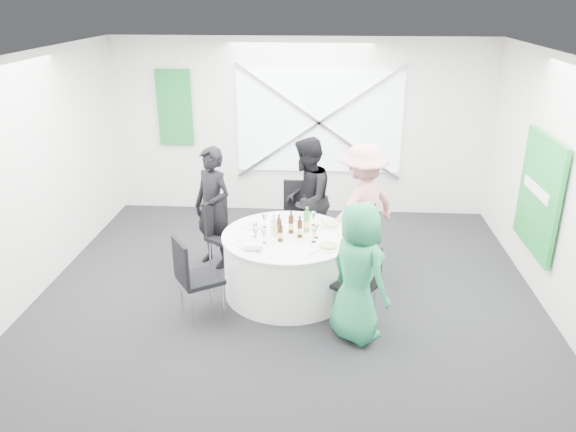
# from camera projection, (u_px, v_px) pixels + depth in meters

# --- Properties ---
(floor) EXTENTS (6.00, 6.00, 0.00)m
(floor) POSITION_uv_depth(u_px,v_px,m) (287.00, 300.00, 6.69)
(floor) COLOR black
(floor) RESTS_ON ground
(ceiling) EXTENTS (6.00, 6.00, 0.00)m
(ceiling) POSITION_uv_depth(u_px,v_px,m) (287.00, 58.00, 5.64)
(ceiling) COLOR silver
(ceiling) RESTS_ON wall_back
(wall_back) EXTENTS (6.00, 0.00, 6.00)m
(wall_back) POSITION_uv_depth(u_px,v_px,m) (300.00, 128.00, 8.94)
(wall_back) COLOR silver
(wall_back) RESTS_ON floor
(wall_front) EXTENTS (6.00, 0.00, 6.00)m
(wall_front) POSITION_uv_depth(u_px,v_px,m) (251.00, 351.00, 3.39)
(wall_front) COLOR silver
(wall_front) RESTS_ON floor
(wall_left) EXTENTS (0.00, 6.00, 6.00)m
(wall_left) POSITION_uv_depth(u_px,v_px,m) (23.00, 183.00, 6.36)
(wall_left) COLOR silver
(wall_left) RESTS_ON floor
(wall_right) EXTENTS (0.00, 6.00, 6.00)m
(wall_right) POSITION_uv_depth(u_px,v_px,m) (567.00, 195.00, 5.97)
(wall_right) COLOR silver
(wall_right) RESTS_ON floor
(window_panel) EXTENTS (2.60, 0.03, 1.60)m
(window_panel) POSITION_uv_depth(u_px,v_px,m) (319.00, 122.00, 8.85)
(window_panel) COLOR white
(window_panel) RESTS_ON wall_back
(window_brace_a) EXTENTS (2.63, 0.05, 1.84)m
(window_brace_a) POSITION_uv_depth(u_px,v_px,m) (319.00, 123.00, 8.81)
(window_brace_a) COLOR silver
(window_brace_a) RESTS_ON window_panel
(window_brace_b) EXTENTS (2.63, 0.05, 1.84)m
(window_brace_b) POSITION_uv_depth(u_px,v_px,m) (319.00, 123.00, 8.81)
(window_brace_b) COLOR silver
(window_brace_b) RESTS_ON window_panel
(green_banner) EXTENTS (0.55, 0.04, 1.20)m
(green_banner) POSITION_uv_depth(u_px,v_px,m) (175.00, 108.00, 8.91)
(green_banner) COLOR #166F2B
(green_banner) RESTS_ON wall_back
(green_sign) EXTENTS (0.05, 1.20, 1.40)m
(green_sign) POSITION_uv_depth(u_px,v_px,m) (539.00, 194.00, 6.61)
(green_sign) COLOR #188930
(green_sign) RESTS_ON wall_right
(banquet_table) EXTENTS (1.56, 1.56, 0.76)m
(banquet_table) POSITION_uv_depth(u_px,v_px,m) (288.00, 264.00, 6.73)
(banquet_table) COLOR white
(banquet_table) RESTS_ON floor
(chair_back) EXTENTS (0.49, 0.50, 1.03)m
(chair_back) POSITION_uv_depth(u_px,v_px,m) (298.00, 212.00, 7.68)
(chair_back) COLOR black
(chair_back) RESTS_ON floor
(chair_back_left) EXTENTS (0.59, 0.58, 0.93)m
(chair_back_left) POSITION_uv_depth(u_px,v_px,m) (223.00, 230.00, 7.27)
(chair_back_left) COLOR black
(chair_back_left) RESTS_ON floor
(chair_back_right) EXTENTS (0.61, 0.61, 0.95)m
(chair_back_right) POSITION_uv_depth(u_px,v_px,m) (355.00, 230.00, 7.25)
(chair_back_right) COLOR black
(chair_back_right) RESTS_ON floor
(chair_front_right) EXTENTS (0.56, 0.56, 0.88)m
(chair_front_right) POSITION_uv_depth(u_px,v_px,m) (361.00, 281.00, 6.05)
(chair_front_right) COLOR black
(chair_front_right) RESTS_ON floor
(chair_front_left) EXTENTS (0.61, 0.61, 0.97)m
(chair_front_left) POSITION_uv_depth(u_px,v_px,m) (192.00, 273.00, 6.12)
(chair_front_left) COLOR black
(chair_front_left) RESTS_ON floor
(person_man_back_left) EXTENTS (0.70, 0.65, 1.61)m
(person_man_back_left) POSITION_uv_depth(u_px,v_px,m) (213.00, 208.00, 7.29)
(person_man_back_left) COLOR black
(person_man_back_left) RESTS_ON floor
(person_man_back) EXTENTS (0.58, 0.88, 1.68)m
(person_man_back) POSITION_uv_depth(u_px,v_px,m) (306.00, 199.00, 7.49)
(person_man_back) COLOR black
(person_man_back) RESTS_ON floor
(person_woman_pink) EXTENTS (1.15, 1.08, 1.67)m
(person_woman_pink) POSITION_uv_depth(u_px,v_px,m) (362.00, 208.00, 7.20)
(person_woman_pink) COLOR pink
(person_woman_pink) RESTS_ON floor
(person_woman_green) EXTENTS (0.85, 0.87, 1.51)m
(person_woman_green) POSITION_uv_depth(u_px,v_px,m) (358.00, 272.00, 5.72)
(person_woman_green) COLOR #248759
(person_woman_green) RESTS_ON floor
(plate_back) EXTENTS (0.29, 0.29, 0.01)m
(plate_back) POSITION_uv_depth(u_px,v_px,m) (286.00, 218.00, 7.06)
(plate_back) COLOR white
(plate_back) RESTS_ON banquet_table
(plate_back_left) EXTENTS (0.27, 0.27, 0.01)m
(plate_back_left) POSITION_uv_depth(u_px,v_px,m) (251.00, 226.00, 6.82)
(plate_back_left) COLOR white
(plate_back_left) RESTS_ON banquet_table
(plate_back_right) EXTENTS (0.26, 0.26, 0.04)m
(plate_back_right) POSITION_uv_depth(u_px,v_px,m) (332.00, 226.00, 6.80)
(plate_back_right) COLOR white
(plate_back_right) RESTS_ON banquet_table
(plate_front_right) EXTENTS (0.28, 0.28, 0.04)m
(plate_front_right) POSITION_uv_depth(u_px,v_px,m) (329.00, 247.00, 6.25)
(plate_front_right) COLOR white
(plate_front_right) RESTS_ON banquet_table
(plate_front_left) EXTENTS (0.27, 0.27, 0.01)m
(plate_front_left) POSITION_uv_depth(u_px,v_px,m) (251.00, 245.00, 6.32)
(plate_front_left) COLOR white
(plate_front_left) RESTS_ON banquet_table
(napkin) EXTENTS (0.22, 0.16, 0.06)m
(napkin) POSITION_uv_depth(u_px,v_px,m) (253.00, 246.00, 6.21)
(napkin) COLOR white
(napkin) RESTS_ON plate_front_left
(beer_bottle_a) EXTENTS (0.06, 0.06, 0.26)m
(beer_bottle_a) POSITION_uv_depth(u_px,v_px,m) (279.00, 227.00, 6.56)
(beer_bottle_a) COLOR #3C1E0A
(beer_bottle_a) RESTS_ON banquet_table
(beer_bottle_b) EXTENTS (0.06, 0.06, 0.28)m
(beer_bottle_b) POSITION_uv_depth(u_px,v_px,m) (291.00, 224.00, 6.61)
(beer_bottle_b) COLOR #3C1E0A
(beer_bottle_b) RESTS_ON banquet_table
(beer_bottle_c) EXTENTS (0.06, 0.06, 0.26)m
(beer_bottle_c) POSITION_uv_depth(u_px,v_px,m) (300.00, 229.00, 6.49)
(beer_bottle_c) COLOR #3C1E0A
(beer_bottle_c) RESTS_ON banquet_table
(beer_bottle_d) EXTENTS (0.06, 0.06, 0.25)m
(beer_bottle_d) POSITION_uv_depth(u_px,v_px,m) (280.00, 233.00, 6.39)
(beer_bottle_d) COLOR #3C1E0A
(beer_bottle_d) RESTS_ON banquet_table
(green_water_bottle) EXTENTS (0.08, 0.08, 0.31)m
(green_water_bottle) POSITION_uv_depth(u_px,v_px,m) (307.00, 222.00, 6.64)
(green_water_bottle) COLOR green
(green_water_bottle) RESTS_ON banquet_table
(clear_water_bottle) EXTENTS (0.08, 0.08, 0.27)m
(clear_water_bottle) POSITION_uv_depth(u_px,v_px,m) (274.00, 227.00, 6.54)
(clear_water_bottle) COLOR silver
(clear_water_bottle) RESTS_ON banquet_table
(wine_glass_a) EXTENTS (0.07, 0.07, 0.17)m
(wine_glass_a) POSITION_uv_depth(u_px,v_px,m) (255.00, 227.00, 6.50)
(wine_glass_a) COLOR white
(wine_glass_a) RESTS_ON banquet_table
(wine_glass_b) EXTENTS (0.07, 0.07, 0.17)m
(wine_glass_b) POSITION_uv_depth(u_px,v_px,m) (313.00, 216.00, 6.82)
(wine_glass_b) COLOR white
(wine_glass_b) RESTS_ON banquet_table
(wine_glass_c) EXTENTS (0.07, 0.07, 0.17)m
(wine_glass_c) POSITION_uv_depth(u_px,v_px,m) (316.00, 228.00, 6.47)
(wine_glass_c) COLOR white
(wine_glass_c) RESTS_ON banquet_table
(wine_glass_d) EXTENTS (0.07, 0.07, 0.17)m
(wine_glass_d) POSITION_uv_depth(u_px,v_px,m) (265.00, 218.00, 6.76)
(wine_glass_d) COLOR white
(wine_glass_d) RESTS_ON banquet_table
(wine_glass_e) EXTENTS (0.07, 0.07, 0.17)m
(wine_glass_e) POSITION_uv_depth(u_px,v_px,m) (264.00, 233.00, 6.33)
(wine_glass_e) COLOR white
(wine_glass_e) RESTS_ON banquet_table
(wine_glass_f) EXTENTS (0.07, 0.07, 0.17)m
(wine_glass_f) POSITION_uv_depth(u_px,v_px,m) (314.00, 232.00, 6.36)
(wine_glass_f) COLOR white
(wine_glass_f) RESTS_ON banquet_table
(wine_glass_g) EXTENTS (0.07, 0.07, 0.17)m
(wine_glass_g) POSITION_uv_depth(u_px,v_px,m) (256.00, 231.00, 6.37)
(wine_glass_g) COLOR white
(wine_glass_g) RESTS_ON banquet_table
(fork_a) EXTENTS (0.08, 0.14, 0.01)m
(fork_a) POSITION_uv_depth(u_px,v_px,m) (336.00, 233.00, 6.63)
(fork_a) COLOR silver
(fork_a) RESTS_ON banquet_table
(knife_a) EXTENTS (0.08, 0.14, 0.01)m
(knife_a) POSITION_uv_depth(u_px,v_px,m) (324.00, 223.00, 6.93)
(knife_a) COLOR silver
(knife_a) RESTS_ON banquet_table
(fork_b) EXTENTS (0.11, 0.12, 0.01)m
(fork_b) POSITION_uv_depth(u_px,v_px,m) (241.00, 242.00, 6.40)
(fork_b) COLOR silver
(fork_b) RESTS_ON banquet_table
(knife_b) EXTENTS (0.11, 0.12, 0.01)m
(knife_b) POSITION_uv_depth(u_px,v_px,m) (257.00, 252.00, 6.16)
(knife_b) COLOR silver
(knife_b) RESTS_ON banquet_table
(fork_c) EXTENTS (0.11, 0.12, 0.01)m
(fork_c) POSITION_uv_depth(u_px,v_px,m) (313.00, 253.00, 6.12)
(fork_c) COLOR silver
(fork_c) RESTS_ON banquet_table
(knife_c) EXTENTS (0.10, 0.13, 0.01)m
(knife_c) POSITION_uv_depth(u_px,v_px,m) (334.00, 243.00, 6.38)
(knife_c) COLOR silver
(knife_c) RESTS_ON banquet_table
(fork_d) EXTENTS (0.15, 0.02, 0.01)m
(fork_d) POSITION_uv_depth(u_px,v_px,m) (302.00, 217.00, 7.10)
(fork_d) COLOR silver
(fork_d) RESTS_ON banquet_table
(knife_d) EXTENTS (0.15, 0.02, 0.01)m
(knife_d) POSITION_uv_depth(u_px,v_px,m) (278.00, 217.00, 7.11)
(knife_d) COLOR silver
(knife_d) RESTS_ON banquet_table
(fork_e) EXTENTS (0.08, 0.14, 0.01)m
(fork_e) POSITION_uv_depth(u_px,v_px,m) (256.00, 221.00, 6.98)
(fork_e) COLOR silver
(fork_e) RESTS_ON banquet_table
(knife_e) EXTENTS (0.10, 0.13, 0.01)m
(knife_e) POSITION_uv_depth(u_px,v_px,m) (244.00, 228.00, 6.78)
(knife_e) COLOR silver
(knife_e) RESTS_ON banquet_table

